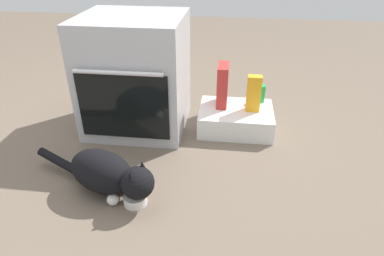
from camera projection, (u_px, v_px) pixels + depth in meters
name	position (u px, v px, depth m)	size (l,w,h in m)	color
ground	(130.00, 164.00, 1.95)	(8.00, 8.00, 0.00)	#6B5B4C
oven	(136.00, 74.00, 2.18)	(0.64, 0.63, 0.74)	#B7BABF
pantry_cabinet	(236.00, 119.00, 2.28)	(0.49, 0.37, 0.15)	white
food_bowl	(135.00, 198.00, 1.66)	(0.12, 0.12, 0.07)	white
cat	(108.00, 173.00, 1.68)	(0.73, 0.37, 0.24)	black
cereal_box	(223.00, 85.00, 2.23)	(0.07, 0.18, 0.28)	#B72D28
juice_carton	(254.00, 94.00, 2.17)	(0.09, 0.06, 0.24)	orange
soda_can	(260.00, 93.00, 2.31)	(0.07, 0.07, 0.12)	green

